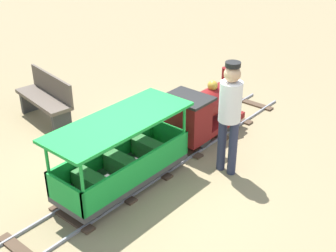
{
  "coord_description": "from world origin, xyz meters",
  "views": [
    {
      "loc": [
        3.67,
        -3.88,
        3.55
      ],
      "look_at": [
        0.0,
        0.46,
        0.55
      ],
      "focal_mm": 48.33,
      "sensor_mm": 36.0,
      "label": 1
    }
  ],
  "objects_px": {
    "locomotive": "(203,111)",
    "conductor_person": "(230,110)",
    "passenger_car": "(122,160)",
    "park_bench": "(46,99)"
  },
  "relations": [
    {
      "from": "locomotive",
      "to": "conductor_person",
      "type": "relative_size",
      "value": 0.89
    },
    {
      "from": "locomotive",
      "to": "passenger_car",
      "type": "height_order",
      "value": "locomotive"
    },
    {
      "from": "conductor_person",
      "to": "park_bench",
      "type": "distance_m",
      "value": 3.3
    },
    {
      "from": "locomotive",
      "to": "park_bench",
      "type": "distance_m",
      "value": 2.66
    },
    {
      "from": "locomotive",
      "to": "conductor_person",
      "type": "xyz_separation_m",
      "value": [
        0.83,
        -0.55,
        0.47
      ]
    },
    {
      "from": "passenger_car",
      "to": "conductor_person",
      "type": "distance_m",
      "value": 1.56
    },
    {
      "from": "locomotive",
      "to": "passenger_car",
      "type": "distance_m",
      "value": 1.76
    },
    {
      "from": "locomotive",
      "to": "passenger_car",
      "type": "xyz_separation_m",
      "value": [
        0.0,
        -1.76,
        -0.06
      ]
    },
    {
      "from": "locomotive",
      "to": "park_bench",
      "type": "height_order",
      "value": "locomotive"
    },
    {
      "from": "locomotive",
      "to": "passenger_car",
      "type": "relative_size",
      "value": 0.72
    }
  ]
}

